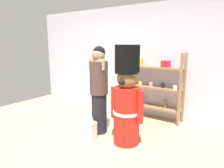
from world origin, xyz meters
TOP-DOWN VIEW (x-y plane):
  - ground_plane at (0.00, 0.00)m, footprint 6.40×6.40m
  - back_wall at (0.00, 2.20)m, footprint 6.40×0.12m
  - merchandise_shelf at (0.52, 1.98)m, footprint 1.44×0.35m
  - teddy_bear_guard at (0.68, 0.58)m, footprint 0.62×0.46m
  - person_shopper at (0.03, 0.67)m, footprint 0.36×0.34m
  - shopping_bag at (0.06, 0.35)m, footprint 0.22×0.16m

SIDE VIEW (x-z plane):
  - ground_plane at x=0.00m, z-range 0.00..0.00m
  - shopping_bag at x=0.06m, z-range -0.05..0.39m
  - merchandise_shelf at x=0.52m, z-range 0.02..1.53m
  - teddy_bear_guard at x=0.68m, z-range -0.04..1.65m
  - person_shopper at x=0.03m, z-range 0.05..1.71m
  - back_wall at x=0.00m, z-range 0.00..2.60m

